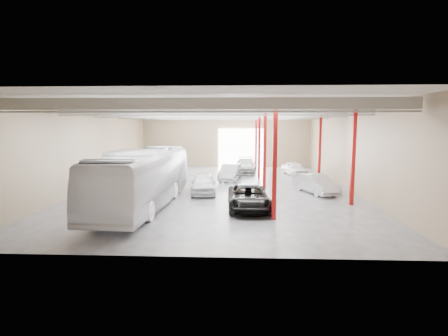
# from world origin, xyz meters

# --- Properties ---
(depot_shell) EXTENTS (22.12, 32.12, 7.06)m
(depot_shell) POSITION_xyz_m (0.13, 0.48, 4.98)
(depot_shell) COLOR #414146
(depot_shell) RESTS_ON ground
(coach_bus) EXTENTS (3.75, 14.03, 3.88)m
(coach_bus) POSITION_xyz_m (-4.63, -7.04, 1.94)
(coach_bus) COLOR silver
(coach_bus) RESTS_ON ground
(black_sedan) EXTENTS (2.86, 5.78, 1.58)m
(black_sedan) POSITION_xyz_m (2.39, -7.63, 0.79)
(black_sedan) COLOR black
(black_sedan) RESTS_ON ground
(car_row_a) EXTENTS (2.34, 4.97, 1.64)m
(car_row_a) POSITION_xyz_m (-1.08, -2.43, 0.82)
(car_row_a) COLOR silver
(car_row_a) RESTS_ON ground
(car_row_b) EXTENTS (2.39, 5.06, 1.60)m
(car_row_b) POSITION_xyz_m (0.90, 4.50, 0.80)
(car_row_b) COLOR #BAB9BF
(car_row_b) RESTS_ON ground
(car_row_c) EXTENTS (2.90, 6.07, 1.71)m
(car_row_c) POSITION_xyz_m (2.45, 9.70, 0.85)
(car_row_c) COLOR gray
(car_row_c) RESTS_ON ground
(car_right_near) EXTENTS (3.10, 4.97, 1.55)m
(car_right_near) POSITION_xyz_m (7.97, -1.95, 0.77)
(car_right_near) COLOR silver
(car_right_near) RESTS_ON ground
(car_right_far) EXTENTS (2.72, 4.57, 1.46)m
(car_right_far) POSITION_xyz_m (7.80, 8.28, 0.73)
(car_right_far) COLOR white
(car_right_far) RESTS_ON ground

